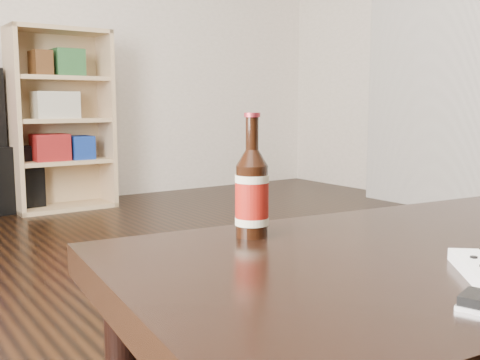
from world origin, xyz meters
TOP-DOWN VIEW (x-y plane):
  - floor at (0.00, 0.00)m, footprint 5.00×6.00m
  - wall_back at (0.00, 3.01)m, footprint 5.00×0.02m
  - chimney_breast at (2.35, 1.20)m, footprint 0.30×1.20m
  - bookshelf at (0.05, 2.69)m, footprint 0.68×0.32m
  - coffee_table at (-0.24, -0.62)m, footprint 1.31×0.85m
  - beer_bottle at (-0.49, -0.35)m, footprint 0.07×0.07m
  - remote at (-0.34, -0.78)m, footprint 0.16×0.17m

SIDE VIEW (x-z plane):
  - floor at x=0.00m, z-range -0.01..0.00m
  - coffee_table at x=-0.24m, z-range 0.17..0.64m
  - remote at x=-0.34m, z-range 0.46..0.49m
  - beer_bottle at x=-0.49m, z-range 0.43..0.68m
  - bookshelf at x=0.05m, z-range 0.03..1.28m
  - wall_back at x=0.00m, z-range 0.00..2.70m
  - chimney_breast at x=2.35m, z-range 0.00..2.70m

